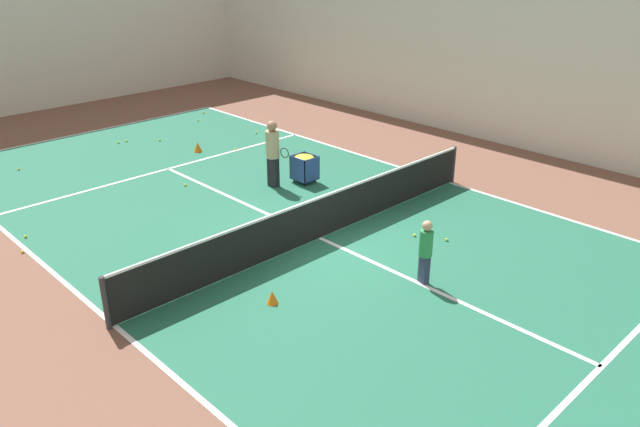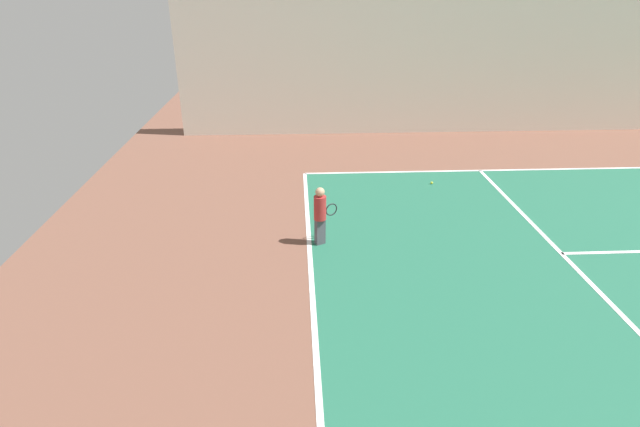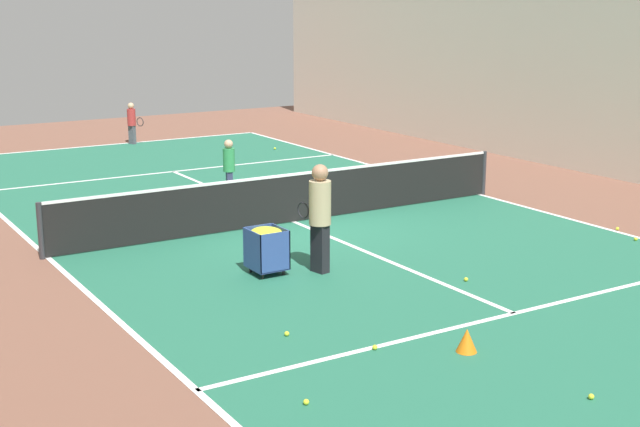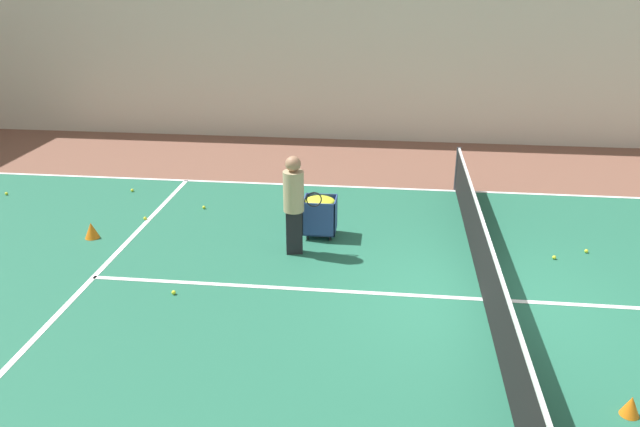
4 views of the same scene
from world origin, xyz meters
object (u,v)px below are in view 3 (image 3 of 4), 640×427
at_px(training_cone_1, 467,340).
at_px(child_midcourt, 229,164).
at_px(tennis_net, 294,197).
at_px(ball_cart, 266,241).
at_px(training_cone_0, 360,190).
at_px(coach_at_net, 320,211).
at_px(player_near_baseline, 132,120).

bearing_deg(training_cone_1, child_midcourt, -98.30).
relative_size(tennis_net, training_cone_1, 32.96).
height_order(tennis_net, child_midcourt, child_midcourt).
height_order(ball_cart, training_cone_1, ball_cart).
bearing_deg(tennis_net, training_cone_1, 77.87).
bearing_deg(training_cone_0, ball_cart, 41.79).
distance_m(coach_at_net, child_midcourt, 6.18).
bearing_deg(training_cone_0, tennis_net, 28.12).
bearing_deg(ball_cart, player_near_baseline, -101.31).
bearing_deg(child_midcourt, ball_cart, -4.29).
bearing_deg(child_midcourt, player_near_baseline, -169.50).
height_order(tennis_net, training_cone_1, tennis_net).
distance_m(tennis_net, training_cone_1, 7.34).
xyz_separation_m(child_midcourt, training_cone_1, (1.46, 10.01, -0.61)).
height_order(coach_at_net, training_cone_0, coach_at_net).
bearing_deg(child_midcourt, training_cone_1, 7.43).
bearing_deg(ball_cart, training_cone_1, 97.98).
relative_size(training_cone_0, training_cone_1, 0.82).
distance_m(child_midcourt, training_cone_0, 3.08).
bearing_deg(training_cone_1, training_cone_0, -115.60).
bearing_deg(coach_at_net, training_cone_0, -51.50).
distance_m(tennis_net, player_near_baseline, 11.47).
relative_size(tennis_net, player_near_baseline, 7.90).
height_order(child_midcourt, ball_cart, child_midcourt).
bearing_deg(player_near_baseline, ball_cart, -38.17).
height_order(child_midcourt, training_cone_0, child_midcourt).
bearing_deg(training_cone_1, player_near_baseline, -96.88).
xyz_separation_m(tennis_net, coach_at_net, (1.34, 3.21, 0.52)).
relative_size(child_midcourt, training_cone_0, 5.22).
height_order(coach_at_net, child_midcourt, coach_at_net).
bearing_deg(player_near_baseline, coach_at_net, -34.82).
xyz_separation_m(player_near_baseline, coach_at_net, (2.05, 14.65, 0.30)).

